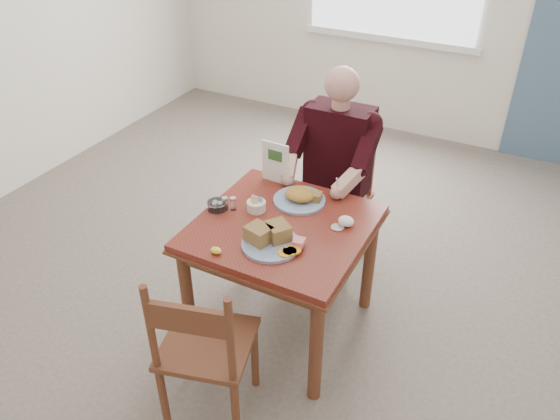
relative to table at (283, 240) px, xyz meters
The scene contains 14 objects.
floor 0.64m from the table, ahead, with size 6.00×6.00×0.00m, color #5F534D.
lemon_wedge 0.44m from the table, 114.90° to the right, with size 0.06×0.04×0.03m, color yellow.
napkin 0.37m from the table, 24.90° to the left, with size 0.09×0.07×0.06m, color white.
metal_dish 0.32m from the table, 19.47° to the left, with size 0.07×0.07×0.01m, color silver.
table is the anchor object (origin of this frame).
chair_far 0.81m from the table, 90.00° to the left, with size 0.42×0.42×0.95m.
chair_near 0.75m from the table, 92.67° to the right, with size 0.52×0.52×0.95m.
diner 0.73m from the table, 90.00° to the left, with size 0.53×0.56×1.39m.
near_plate 0.24m from the table, 81.08° to the right, with size 0.40×0.40×0.10m.
far_plate 0.28m from the table, 92.59° to the left, with size 0.34×0.34×0.08m.
caddy 0.24m from the table, 165.04° to the left, with size 0.12×0.12×0.08m.
shakers 0.36m from the table, behind, with size 0.09×0.06×0.08m.
creamer 0.42m from the table, behind, with size 0.14×0.14×0.05m.
menu 0.51m from the table, 122.87° to the left, with size 0.18×0.02×0.26m.
Camera 1 is at (1.10, -2.14, 2.44)m, focal length 35.00 mm.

